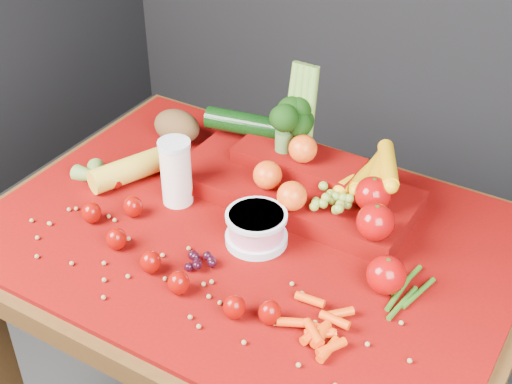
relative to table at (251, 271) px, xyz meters
The scene contains 12 objects.
table is the anchor object (origin of this frame).
red_cloth 0.10m from the table, ahead, with size 1.05×0.75×0.01m, color #6A0303.
milk_glass 0.27m from the table, behind, with size 0.07×0.07×0.15m.
yogurt_bowl 0.15m from the table, 38.79° to the right, with size 0.13×0.13×0.07m.
strawberry_scatter 0.23m from the table, 132.09° to the right, with size 0.54×0.28×0.05m.
dark_grape_cluster 0.19m from the table, 101.95° to the right, with size 0.06×0.05×0.03m, color black, non-canonical shape.
soybean_scatter 0.23m from the table, 90.00° to the right, with size 0.84×0.24×0.01m, color olive, non-canonical shape.
corn_ear 0.39m from the table, behind, with size 0.24×0.26×0.06m.
potato 0.43m from the table, 147.87° to the left, with size 0.12×0.09×0.08m, color #4E341C.
baby_carrot_pile 0.32m from the table, 35.22° to the right, with size 0.17×0.17×0.03m, color #E03C07, non-canonical shape.
green_bean_pile 0.36m from the table, ahead, with size 0.14×0.12×0.01m, color #295814, non-canonical shape.
produce_mound 0.23m from the table, 75.05° to the left, with size 0.59×0.36×0.27m.
Camera 1 is at (0.60, -0.97, 1.67)m, focal length 50.00 mm.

